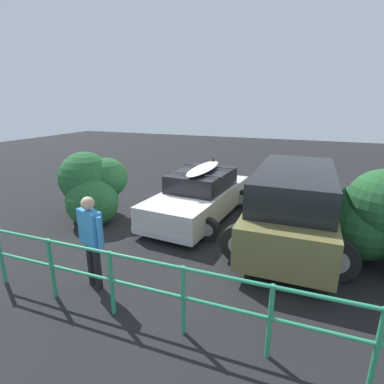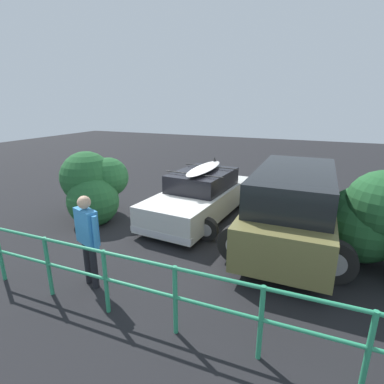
{
  "view_description": "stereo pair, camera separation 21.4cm",
  "coord_description": "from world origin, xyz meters",
  "px_view_note": "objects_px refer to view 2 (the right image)",
  "views": [
    {
      "loc": [
        -3.18,
        7.37,
        3.37
      ],
      "look_at": [
        -0.23,
        -0.06,
        0.95
      ],
      "focal_mm": 28.0,
      "sensor_mm": 36.0,
      "label": 1
    },
    {
      "loc": [
        -3.38,
        7.29,
        3.37
      ],
      "look_at": [
        -0.23,
        -0.06,
        0.95
      ],
      "focal_mm": 28.0,
      "sensor_mm": 36.0,
      "label": 2
    }
  ],
  "objects_px": {
    "person_bystander": "(87,233)",
    "bush_near_left": "(92,184)",
    "sedan_car": "(201,196)",
    "suv_car": "(292,206)"
  },
  "relations": [
    {
      "from": "person_bystander",
      "to": "bush_near_left",
      "type": "distance_m",
      "value": 3.72
    },
    {
      "from": "sedan_car",
      "to": "person_bystander",
      "type": "bearing_deg",
      "value": 82.16
    },
    {
      "from": "suv_car",
      "to": "bush_near_left",
      "type": "distance_m",
      "value": 5.67
    },
    {
      "from": "sedan_car",
      "to": "bush_near_left",
      "type": "bearing_deg",
      "value": 23.79
    },
    {
      "from": "sedan_car",
      "to": "bush_near_left",
      "type": "distance_m",
      "value": 3.26
    },
    {
      "from": "person_bystander",
      "to": "bush_near_left",
      "type": "relative_size",
      "value": 0.85
    },
    {
      "from": "suv_car",
      "to": "bush_near_left",
      "type": "bearing_deg",
      "value": 4.59
    },
    {
      "from": "bush_near_left",
      "to": "sedan_car",
      "type": "bearing_deg",
      "value": -156.21
    },
    {
      "from": "sedan_car",
      "to": "person_bystander",
      "type": "height_order",
      "value": "person_bystander"
    },
    {
      "from": "suv_car",
      "to": "sedan_car",
      "type": "bearing_deg",
      "value": -17.54
    }
  ]
}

